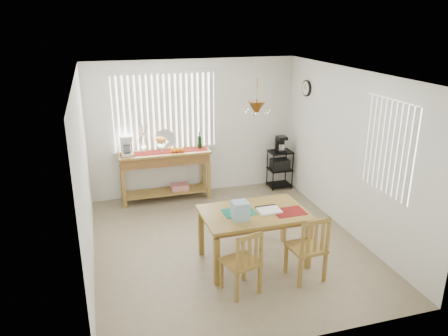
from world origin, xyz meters
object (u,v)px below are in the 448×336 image
object	(u,v)px
sideboard	(166,164)
wire_cart	(280,166)
cart_items	(281,144)
chair_left	(242,262)
chair_right	(308,248)
dining_table	(254,218)

from	to	relation	value
sideboard	wire_cart	world-z (taller)	sideboard
cart_items	chair_left	size ratio (longest dim) A/B	0.36
wire_cart	chair_left	distance (m)	3.73
sideboard	cart_items	bearing A→B (deg)	-0.38
cart_items	chair_right	xyz separation A→B (m)	(-0.97, -3.18, -0.45)
wire_cart	chair_right	distance (m)	3.31
sideboard	wire_cart	xyz separation A→B (m)	(2.32, -0.02, -0.25)
wire_cart	dining_table	size ratio (longest dim) A/B	0.53
wire_cart	dining_table	xyz separation A→B (m)	(-1.50, -2.54, 0.22)
dining_table	chair_left	world-z (taller)	chair_left
sideboard	wire_cart	bearing A→B (deg)	-0.58
sideboard	chair_left	bearing A→B (deg)	-82.44
sideboard	chair_left	xyz separation A→B (m)	(0.43, -3.24, -0.28)
wire_cart	chair_left	size ratio (longest dim) A/B	0.87
chair_left	chair_right	distance (m)	0.92
wire_cart	chair_right	xyz separation A→B (m)	(-0.97, -3.17, -0.00)
sideboard	dining_table	xyz separation A→B (m)	(0.82, -2.56, -0.03)
cart_items	wire_cart	bearing A→B (deg)	-90.00
sideboard	cart_items	world-z (taller)	cart_items
wire_cart	dining_table	bearing A→B (deg)	-120.53
sideboard	chair_right	size ratio (longest dim) A/B	1.79
sideboard	cart_items	size ratio (longest dim) A/B	5.32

